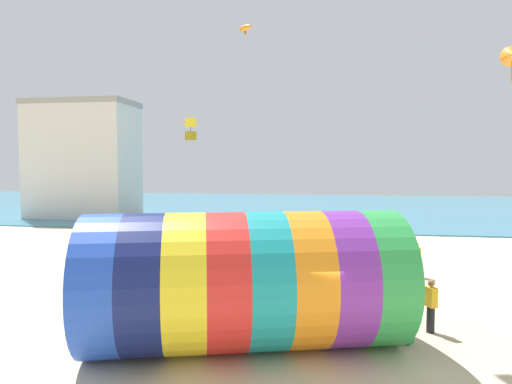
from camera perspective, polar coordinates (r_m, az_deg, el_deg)
ground_plane at (r=13.11m, az=4.85°, el=-19.30°), size 120.00×120.00×0.00m
sea at (r=53.40m, az=7.92°, el=-1.86°), size 120.00×40.00×0.10m
giant_inflatable_tube at (r=12.75m, az=-1.29°, el=-10.99°), size 9.23×5.95×3.78m
kite_handler at (r=15.09m, az=21.02°, el=-13.12°), size 0.34×0.42×1.62m
kite_yellow_box at (r=27.58m, az=-8.17°, el=7.79°), size 0.69×0.69×1.40m
kite_orange_delta at (r=25.69m, az=29.35°, el=14.69°), size 1.20×1.27×1.85m
kite_orange_parafoil at (r=30.73m, az=-1.35°, el=19.82°), size 1.23×1.15×0.65m
bystander_mid_beach at (r=21.93m, az=19.38°, el=-7.95°), size 0.41×0.33×1.56m
promenade_building at (r=45.62m, az=-20.74°, el=3.80°), size 9.51×5.53×10.87m
beach_flag at (r=16.75m, az=-15.10°, el=-5.83°), size 0.47×0.36×2.69m
cooler_box at (r=14.28m, az=17.90°, el=-16.73°), size 0.63×0.58×0.36m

